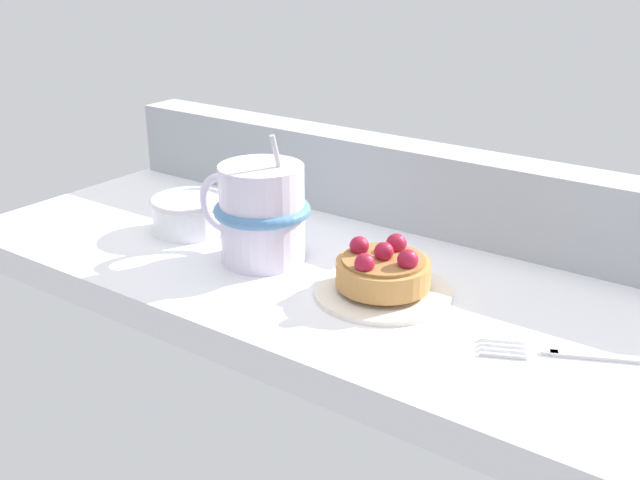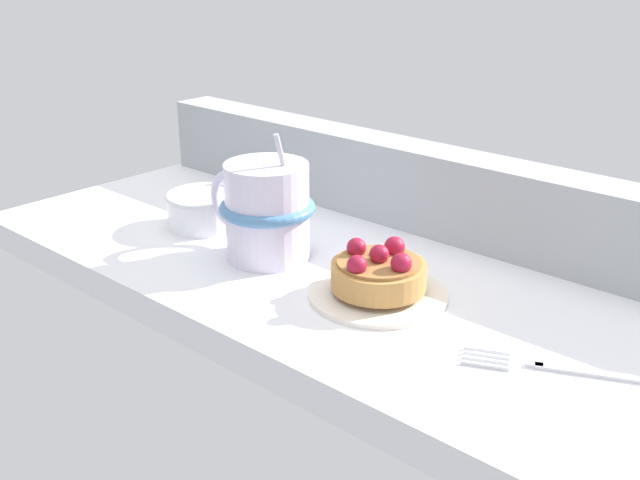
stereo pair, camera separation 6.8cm
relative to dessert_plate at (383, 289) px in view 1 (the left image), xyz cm
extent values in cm
cube|color=white|center=(-3.28, 3.04, -2.01)|extent=(85.26, 32.91, 3.11)
cube|color=#9EA3A8|center=(-3.28, 16.87, 3.96)|extent=(83.56, 5.25, 8.82)
cylinder|color=silver|center=(0.00, 0.00, 0.03)|extent=(12.22, 12.22, 0.96)
cylinder|color=silver|center=(0.00, 0.00, -0.21)|extent=(6.72, 6.72, 0.48)
cylinder|color=#B77F42|center=(0.00, 0.00, 1.62)|extent=(8.30, 8.30, 2.21)
cylinder|color=olive|center=(0.00, 0.00, 2.87)|extent=(7.30, 7.30, 0.30)
sphere|color=maroon|center=(0.00, 0.00, 3.61)|extent=(1.71, 1.71, 1.71)
sphere|color=maroon|center=(2.46, -0.21, 3.55)|extent=(1.81, 1.81, 1.81)
sphere|color=maroon|center=(-0.18, 2.44, 3.50)|extent=(1.86, 1.86, 1.86)
sphere|color=maroon|center=(-2.57, 0.07, 3.51)|extent=(1.75, 1.75, 1.75)
sphere|color=maroon|center=(-0.20, -2.78, 3.46)|extent=(1.74, 1.74, 1.74)
cylinder|color=silver|center=(-13.42, -0.17, 4.31)|extent=(8.11, 8.11, 9.53)
torus|color=#4C7FB2|center=(-13.42, -0.17, 4.72)|extent=(9.29, 9.29, 1.14)
torus|color=silver|center=(-18.41, -0.17, 4.31)|extent=(6.17, 0.83, 6.17)
cylinder|color=#B7B7BC|center=(-11.80, 0.44, 9.44)|extent=(0.70, 2.04, 5.62)
cube|color=silver|center=(20.88, 1.02, -0.15)|extent=(10.81, 5.65, 0.60)
cube|color=silver|center=(15.62, -1.49, -0.15)|extent=(1.32, 1.02, 0.60)
cube|color=silver|center=(11.99, -2.01, -0.15)|extent=(3.26, 1.72, 0.60)
cube|color=silver|center=(12.31, -2.67, -0.15)|extent=(3.26, 1.72, 0.60)
cube|color=silver|center=(12.62, -3.33, -0.15)|extent=(3.26, 1.72, 0.60)
cube|color=silver|center=(12.94, -3.99, -0.15)|extent=(3.26, 1.72, 0.60)
cylinder|color=white|center=(-24.73, 1.34, 1.26)|extent=(7.87, 7.87, 3.42)
torus|color=silver|center=(-24.73, 1.34, 2.97)|extent=(8.31, 8.31, 0.60)
camera|label=1|loc=(30.17, -51.72, 28.85)|focal=42.22mm
camera|label=2|loc=(35.52, -47.45, 28.85)|focal=42.22mm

